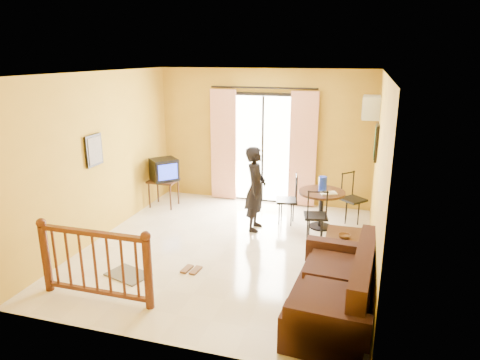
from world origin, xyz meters
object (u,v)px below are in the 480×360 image
(dining_table, at_px, (322,199))
(coffee_table, at_px, (343,247))
(standing_person, at_px, (256,189))
(sofa, at_px, (338,293))
(television, at_px, (164,169))

(dining_table, distance_m, coffee_table, 1.50)
(standing_person, bearing_deg, sofa, -148.29)
(television, height_order, sofa, television)
(television, xyz_separation_m, coffee_table, (3.72, -1.65, -0.50))
(sofa, distance_m, standing_person, 2.93)
(coffee_table, relative_size, standing_person, 0.64)
(dining_table, bearing_deg, standing_person, -160.43)
(coffee_table, xyz_separation_m, sofa, (0.01, -1.40, 0.04))
(television, relative_size, dining_table, 0.80)
(television, bearing_deg, standing_person, -63.12)
(dining_table, xyz_separation_m, coffee_table, (0.48, -1.40, -0.26))
(sofa, height_order, standing_person, standing_person)
(dining_table, bearing_deg, television, 175.57)
(coffee_table, bearing_deg, television, 156.11)
(coffee_table, bearing_deg, standing_person, 148.40)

